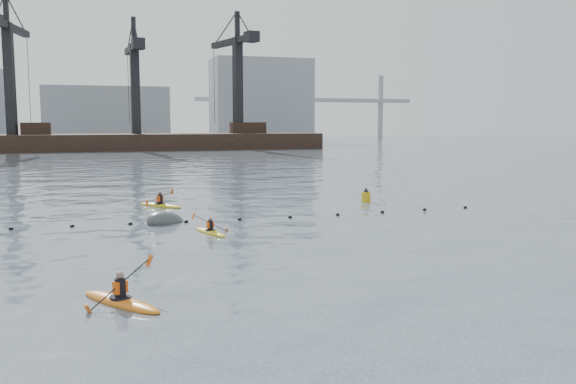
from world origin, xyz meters
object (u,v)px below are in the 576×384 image
at_px(kayaker_0, 121,300).
at_px(nav_buoy, 366,197).
at_px(mooring_buoy, 166,223).
at_px(kayaker_5, 160,205).
at_px(kayaker_3, 210,231).

distance_m(kayaker_0, nav_buoy, 26.08).
bearing_deg(kayaker_0, nav_buoy, 13.71).
bearing_deg(mooring_buoy, kayaker_5, 87.51).
distance_m(mooring_buoy, nav_buoy, 15.04).
xyz_separation_m(kayaker_0, nav_buoy, (17.08, 19.72, 0.24)).
bearing_deg(nav_buoy, kayaker_3, -144.98).
bearing_deg(kayaker_5, kayaker_3, -121.70).
height_order(kayaker_5, mooring_buoy, kayaker_5).
relative_size(kayaker_3, nav_buoy, 2.58).
distance_m(kayaker_0, kayaker_3, 11.97).
height_order(kayaker_0, mooring_buoy, kayaker_0).
bearing_deg(kayaker_0, kayaker_3, 31.64).
height_order(kayaker_3, nav_buoy, kayaker_3).
relative_size(kayaker_0, kayaker_5, 1.03).
height_order(kayaker_3, kayaker_5, kayaker_3).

